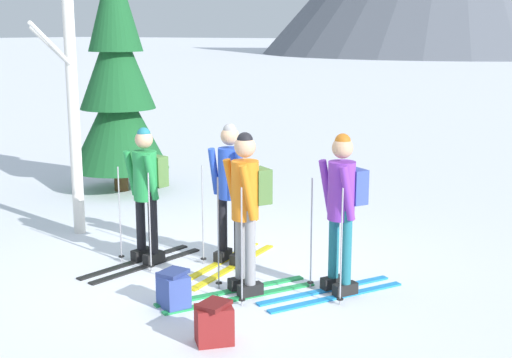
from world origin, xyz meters
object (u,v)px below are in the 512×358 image
at_px(skier_in_blue, 230,189).
at_px(pine_tree_near, 117,84).
at_px(skier_in_green, 146,188).
at_px(skier_in_purple, 342,205).
at_px(birch_tree_tall, 72,102).
at_px(skier_in_orange, 246,205).
at_px(backpack_on_snow_front, 173,289).
at_px(backpack_on_snow_beside, 214,323).

relative_size(skier_in_blue, pine_tree_near, 0.45).
xyz_separation_m(skier_in_green, skier_in_purple, (2.36, 0.27, 0.05)).
xyz_separation_m(skier_in_blue, birch_tree_tall, (-2.47, -0.00, 0.88)).
bearing_deg(skier_in_orange, backpack_on_snow_front, -121.68).
distance_m(pine_tree_near, backpack_on_snow_beside, 6.52).
distance_m(skier_in_green, birch_tree_tall, 1.90).
distance_m(skier_in_green, backpack_on_snow_front, 1.62).
relative_size(skier_in_green, skier_in_purple, 0.97).
bearing_deg(birch_tree_tall, backpack_on_snow_front, -27.50).
bearing_deg(backpack_on_snow_beside, skier_in_blue, 119.39).
bearing_deg(backpack_on_snow_front, pine_tree_near, 137.21).
distance_m(skier_in_purple, backpack_on_snow_front, 1.91).
distance_m(birch_tree_tall, backpack_on_snow_front, 3.46).
height_order(skier_in_green, skier_in_blue, skier_in_blue).
bearing_deg(skier_in_orange, skier_in_blue, 132.91).
bearing_deg(backpack_on_snow_front, birch_tree_tall, 152.50).
xyz_separation_m(skier_in_purple, backpack_on_snow_front, (-1.26, -1.21, -0.77)).
relative_size(skier_in_green, birch_tree_tall, 0.47).
distance_m(backpack_on_snow_front, backpack_on_snow_beside, 0.93).
xyz_separation_m(backpack_on_snow_front, backpack_on_snow_beside, (0.81, -0.47, 0.00)).
bearing_deg(skier_in_purple, skier_in_blue, 172.33).
relative_size(skier_in_orange, backpack_on_snow_beside, 4.32).
bearing_deg(backpack_on_snow_front, skier_in_orange, 58.32).
relative_size(backpack_on_snow_front, backpack_on_snow_beside, 0.99).
relative_size(birch_tree_tall, backpack_on_snow_beside, 8.74).
bearing_deg(skier_in_orange, skier_in_green, 170.42).
height_order(skier_in_blue, skier_in_purple, skier_in_purple).
distance_m(skier_in_orange, birch_tree_tall, 3.33).
relative_size(pine_tree_near, birch_tree_tall, 1.16).
bearing_deg(skier_in_orange, skier_in_purple, 32.17).
xyz_separation_m(birch_tree_tall, backpack_on_snow_front, (2.72, -1.42, -1.59)).
bearing_deg(skier_in_green, pine_tree_near, 136.39).
bearing_deg(skier_in_green, skier_in_orange, -9.58).
distance_m(skier_in_orange, pine_tree_near, 5.37).
bearing_deg(birch_tree_tall, pine_tree_near, 118.83).
bearing_deg(pine_tree_near, backpack_on_snow_beside, -40.90).
height_order(skier_in_orange, pine_tree_near, pine_tree_near).
xyz_separation_m(pine_tree_near, backpack_on_snow_front, (3.96, -3.66, -1.64)).
distance_m(skier_in_blue, backpack_on_snow_front, 1.61).
bearing_deg(pine_tree_near, backpack_on_snow_front, -42.79).
bearing_deg(backpack_on_snow_beside, pine_tree_near, 139.10).
height_order(skier_in_purple, backpack_on_snow_front, skier_in_purple).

